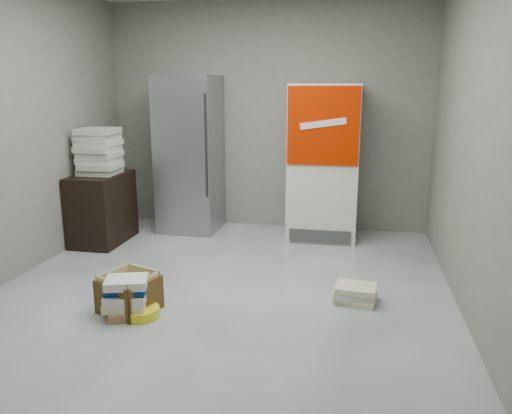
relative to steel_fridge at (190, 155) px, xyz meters
The scene contains 10 objects.
ground 2.50m from the steel_fridge, 67.10° to the right, with size 5.00×5.00×0.00m, color silver.
room_shell 2.46m from the steel_fridge, 67.10° to the right, with size 4.04×5.04×2.82m.
steel_fridge is the anchor object (origin of this frame).
coke_cooler 1.65m from the steel_fridge, ahead, with size 0.80×0.73×1.80m.
wood_shelf 1.23m from the steel_fridge, 138.69° to the right, with size 0.50×0.80×0.80m, color black.
supply_box_stack 1.10m from the steel_fridge, 138.66° to the right, with size 0.44×0.44×0.52m.
phonebook_stack_main 2.64m from the steel_fridge, 83.02° to the right, with size 0.40×0.36×0.32m.
phonebook_stack_side 2.91m from the steel_fridge, 42.18° to the right, with size 0.37×0.31×0.15m.
cardboard_box 2.54m from the steel_fridge, 83.50° to the right, with size 0.50×0.50×0.31m.
bucket_lid 2.68m from the steel_fridge, 80.58° to the right, with size 0.29×0.29×0.08m, color yellow.
Camera 1 is at (1.12, -3.73, 1.76)m, focal length 35.00 mm.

